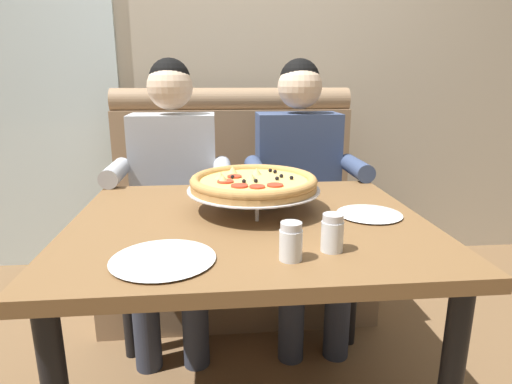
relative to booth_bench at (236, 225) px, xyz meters
The scene contains 12 objects.
back_wall_with_window 1.15m from the booth_bench, 90.00° to the left, with size 6.00×0.12×2.80m, color #BCB29E.
window_panel 1.66m from the booth_bench, 157.93° to the left, with size 1.10×0.02×2.80m, color white.
booth_bench is the anchor object (origin of this frame).
dining_table 0.97m from the booth_bench, 90.00° to the right, with size 1.12×0.94×0.75m.
diner_left 0.51m from the booth_bench, 138.68° to the right, with size 0.54×0.64×1.27m.
diner_right 0.51m from the booth_bench, 41.32° to the right, with size 0.54×0.64×1.27m.
pizza 0.95m from the booth_bench, 88.51° to the right, with size 0.45×0.45×0.13m.
shaker_oregano 1.32m from the booth_bench, 86.53° to the right, with size 0.06×0.06×0.10m.
shaker_pepper_flakes 1.29m from the booth_bench, 81.00° to the right, with size 0.06×0.06×0.10m.
plate_near_left 1.31m from the booth_bench, 100.83° to the right, with size 0.26×0.26×0.02m.
plate_near_right 1.08m from the booth_bench, 67.28° to the right, with size 0.21×0.21×0.02m.
patio_chair 1.75m from the booth_bench, 134.59° to the left, with size 0.40×0.40×0.86m.
Camera 1 is at (-0.10, -1.28, 1.19)m, focal length 29.91 mm.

